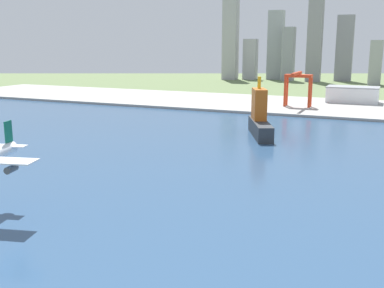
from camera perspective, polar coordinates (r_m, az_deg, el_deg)
name	(u,v)px	position (r m, az deg, el deg)	size (l,w,h in m)	color
ground_plane	(226,140)	(316.80, 4.17, 0.44)	(2400.00, 2400.00, 0.00)	#627548
water_bay	(190,160)	(262.41, -0.24, -2.00)	(840.00, 360.00, 0.15)	#2D4C70
industrial_pier	(288,105)	(497.43, 11.56, 4.68)	(840.00, 140.00, 2.50)	#9F9D98
container_barge	(260,119)	(334.50, 8.25, 3.03)	(31.36, 53.82, 40.85)	#2D3338
port_crane_red	(298,81)	(473.20, 12.78, 7.45)	(26.08, 40.11, 34.29)	red
warehouse_main	(353,94)	(526.39, 18.94, 5.73)	(52.62, 29.76, 16.75)	white
distant_skyline	(298,48)	(833.25, 12.77, 11.28)	(295.47, 77.66, 143.59)	#A3A2A5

